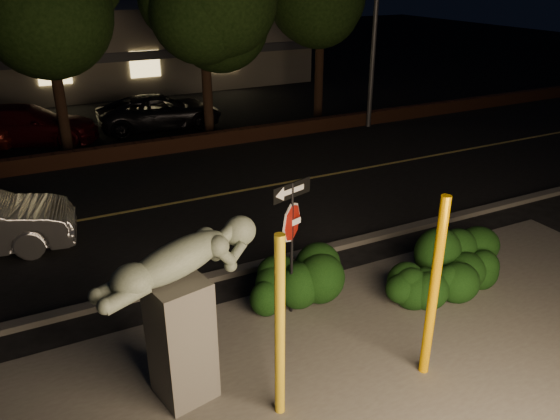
% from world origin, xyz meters
% --- Properties ---
extents(ground, '(90.00, 90.00, 0.00)m').
position_xyz_m(ground, '(0.00, 10.00, 0.00)').
color(ground, black).
rests_on(ground, ground).
extents(patio, '(14.00, 6.00, 0.02)m').
position_xyz_m(patio, '(0.00, -1.00, 0.01)').
color(patio, '#4C4944').
rests_on(patio, ground).
extents(road, '(80.00, 8.00, 0.01)m').
position_xyz_m(road, '(0.00, 7.00, 0.01)').
color(road, black).
rests_on(road, ground).
extents(lane_marking, '(80.00, 0.12, 0.00)m').
position_xyz_m(lane_marking, '(0.00, 7.00, 0.02)').
color(lane_marking, tan).
rests_on(lane_marking, road).
extents(curb, '(80.00, 0.25, 0.12)m').
position_xyz_m(curb, '(0.00, 2.90, 0.06)').
color(curb, '#4C4944').
rests_on(curb, ground).
extents(brick_wall, '(40.00, 0.35, 0.50)m').
position_xyz_m(brick_wall, '(0.00, 11.30, 0.25)').
color(brick_wall, '#472516').
rests_on(brick_wall, ground).
extents(parking_lot, '(40.00, 12.00, 0.01)m').
position_xyz_m(parking_lot, '(0.00, 17.00, 0.01)').
color(parking_lot, black).
rests_on(parking_lot, ground).
extents(building, '(22.00, 10.20, 4.00)m').
position_xyz_m(building, '(0.00, 24.99, 2.00)').
color(building, '#696354').
rests_on(building, ground).
extents(yellow_pole_left, '(0.14, 0.14, 2.80)m').
position_xyz_m(yellow_pole_left, '(-1.45, -0.88, 1.40)').
color(yellow_pole_left, yellow).
rests_on(yellow_pole_left, ground).
extents(yellow_pole_right, '(0.15, 0.15, 2.95)m').
position_xyz_m(yellow_pole_right, '(0.92, -1.14, 1.48)').
color(yellow_pole_right, '#F1A600').
rests_on(yellow_pole_right, ground).
extents(signpost, '(0.82, 0.28, 2.52)m').
position_xyz_m(signpost, '(-0.17, 1.20, 1.79)').
color(signpost, black).
rests_on(signpost, ground).
extents(sculpture, '(2.41, 1.08, 2.57)m').
position_xyz_m(sculpture, '(-2.48, 0.07, 1.58)').
color(sculpture, '#4C4944').
rests_on(sculpture, ground).
extents(hedge_center, '(2.20, 1.27, 1.08)m').
position_xyz_m(hedge_center, '(0.03, 1.51, 0.54)').
color(hedge_center, black).
rests_on(hedge_center, ground).
extents(hedge_right, '(1.94, 1.44, 1.13)m').
position_xyz_m(hedge_right, '(2.26, 0.38, 0.57)').
color(hedge_right, black).
rests_on(hedge_right, ground).
extents(hedge_far_right, '(1.86, 1.45, 1.14)m').
position_xyz_m(hedge_far_right, '(3.39, 0.68, 0.57)').
color(hedge_far_right, black).
rests_on(hedge_far_right, ground).
extents(parked_car_darkred, '(5.12, 3.22, 1.38)m').
position_xyz_m(parked_car_darkred, '(-3.63, 14.49, 0.69)').
color(parked_car_darkred, '#3B080C').
rests_on(parked_car_darkred, ground).
extents(parked_car_dark, '(4.79, 2.39, 1.30)m').
position_xyz_m(parked_car_dark, '(1.11, 14.40, 0.65)').
color(parked_car_dark, black).
rests_on(parked_car_dark, ground).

